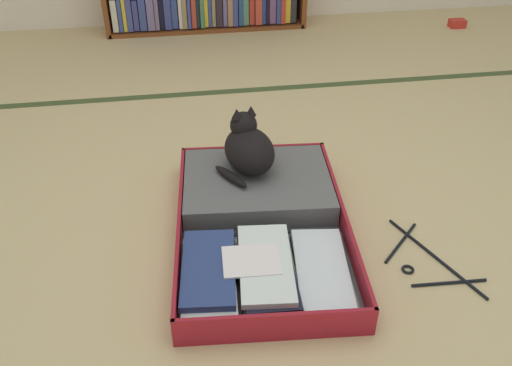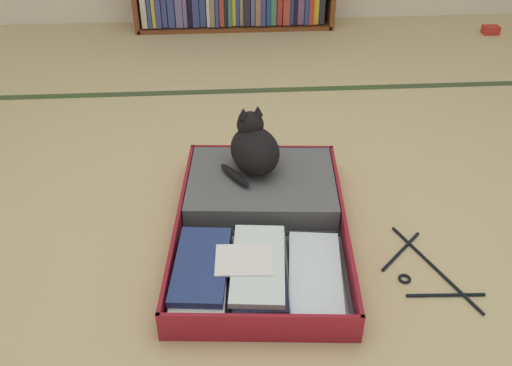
{
  "view_description": "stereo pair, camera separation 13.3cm",
  "coord_description": "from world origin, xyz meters",
  "px_view_note": "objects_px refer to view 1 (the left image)",
  "views": [
    {
      "loc": [
        -0.28,
        -1.32,
        1.27
      ],
      "look_at": [
        -0.05,
        0.19,
        0.2
      ],
      "focal_mm": 39.46,
      "sensor_mm": 36.0,
      "label": 1
    },
    {
      "loc": [
        -0.15,
        -1.34,
        1.27
      ],
      "look_at": [
        -0.05,
        0.19,
        0.2
      ],
      "focal_mm": 39.46,
      "sensor_mm": 36.0,
      "label": 2
    }
  ],
  "objects_px": {
    "open_suitcase": "(259,219)",
    "black_cat": "(248,148)",
    "clothes_hanger": "(426,261)",
    "small_red_pouch": "(457,23)"
  },
  "relations": [
    {
      "from": "black_cat",
      "to": "small_red_pouch",
      "type": "xyz_separation_m",
      "value": [
        1.6,
        1.6,
        -0.17
      ]
    },
    {
      "from": "black_cat",
      "to": "clothes_hanger",
      "type": "height_order",
      "value": "black_cat"
    },
    {
      "from": "black_cat",
      "to": "small_red_pouch",
      "type": "height_order",
      "value": "black_cat"
    },
    {
      "from": "open_suitcase",
      "to": "black_cat",
      "type": "distance_m",
      "value": 0.28
    },
    {
      "from": "open_suitcase",
      "to": "black_cat",
      "type": "height_order",
      "value": "black_cat"
    },
    {
      "from": "open_suitcase",
      "to": "black_cat",
      "type": "relative_size",
      "value": 3.32
    },
    {
      "from": "black_cat",
      "to": "small_red_pouch",
      "type": "distance_m",
      "value": 2.27
    },
    {
      "from": "open_suitcase",
      "to": "clothes_hanger",
      "type": "xyz_separation_m",
      "value": [
        0.51,
        -0.25,
        -0.04
      ]
    },
    {
      "from": "small_red_pouch",
      "to": "black_cat",
      "type": "bearing_deg",
      "value": -135.04
    },
    {
      "from": "open_suitcase",
      "to": "black_cat",
      "type": "bearing_deg",
      "value": 91.17
    }
  ]
}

